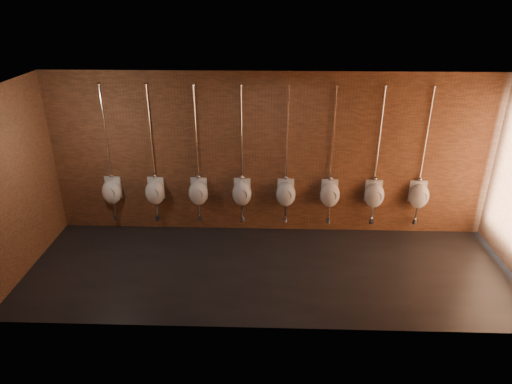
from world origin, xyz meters
TOP-DOWN VIEW (x-y plane):
  - ground at (0.00, 0.00)m, footprint 8.50×8.50m
  - room_shell at (0.00, 0.00)m, footprint 8.54×3.04m
  - urinal_0 at (-3.14, 1.36)m, footprint 0.42×0.38m
  - urinal_1 at (-2.28, 1.36)m, footprint 0.42×0.38m
  - urinal_2 at (-1.42, 1.36)m, footprint 0.42×0.38m
  - urinal_3 at (-0.56, 1.36)m, footprint 0.42×0.38m
  - urinal_4 at (0.31, 1.36)m, footprint 0.42×0.38m
  - urinal_5 at (1.17, 1.36)m, footprint 0.42×0.38m
  - urinal_6 at (2.03, 1.36)m, footprint 0.42×0.38m
  - urinal_7 at (2.89, 1.36)m, footprint 0.42×0.38m

SIDE VIEW (x-z plane):
  - ground at x=0.00m, z-range 0.00..0.00m
  - urinal_0 at x=-3.14m, z-range -0.49..2.23m
  - urinal_1 at x=-2.28m, z-range -0.49..2.23m
  - urinal_2 at x=-1.42m, z-range -0.49..2.23m
  - urinal_3 at x=-0.56m, z-range -0.49..2.23m
  - urinal_4 at x=0.31m, z-range -0.49..2.23m
  - urinal_5 at x=1.17m, z-range -0.49..2.23m
  - urinal_6 at x=2.03m, z-range -0.49..2.23m
  - urinal_7 at x=2.89m, z-range -0.49..2.23m
  - room_shell at x=0.00m, z-range 0.40..3.62m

